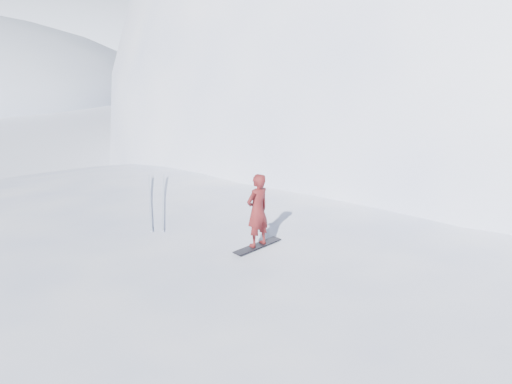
% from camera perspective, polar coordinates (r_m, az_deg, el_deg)
% --- Properties ---
extents(ground, '(400.00, 400.00, 0.00)m').
position_cam_1_polar(ground, '(13.23, -5.58, -16.57)').
color(ground, white).
rests_on(ground, ground).
extents(near_ridge, '(36.00, 28.00, 4.80)m').
position_cam_1_polar(near_ridge, '(15.80, -1.28, -10.54)').
color(near_ridge, white).
rests_on(near_ridge, ground).
extents(peak_shoulder, '(28.00, 24.00, 18.00)m').
position_cam_1_polar(peak_shoulder, '(33.16, 14.01, 3.73)').
color(peak_shoulder, white).
rests_on(peak_shoulder, ground).
extents(far_ridge_c, '(140.00, 90.00, 36.00)m').
position_cam_1_polar(far_ridge_c, '(127.92, -21.29, 12.56)').
color(far_ridge_c, white).
rests_on(far_ridge_c, ground).
extents(wind_bumps, '(16.00, 14.40, 1.00)m').
position_cam_1_polar(wind_bumps, '(15.08, -7.28, -12.11)').
color(wind_bumps, white).
rests_on(wind_bumps, ground).
extents(snowboard, '(1.25, 1.17, 0.02)m').
position_cam_1_polar(snowboard, '(12.43, 0.17, -6.15)').
color(snowboard, black).
rests_on(snowboard, near_ridge).
extents(snowboarder, '(0.79, 0.77, 1.83)m').
position_cam_1_polar(snowboarder, '(12.10, 0.18, -2.11)').
color(snowboarder, maroon).
rests_on(snowboarder, snowboard).
extents(board_tracks, '(1.42, 5.95, 0.04)m').
position_cam_1_polar(board_tracks, '(16.44, -11.29, -0.63)').
color(board_tracks, silver).
rests_on(board_tracks, ground).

